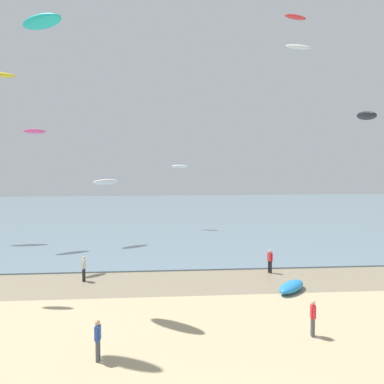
{
  "coord_description": "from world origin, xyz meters",
  "views": [
    {
      "loc": [
        -3.59,
        -12.22,
        8.36
      ],
      "look_at": [
        -1.35,
        10.55,
        6.74
      ],
      "focal_mm": 46.26,
      "sensor_mm": 36.0,
      "label": 1
    }
  ],
  "objects_px": {
    "kite_aloft_1": "(366,116)",
    "person_mid_beach": "(84,268)",
    "person_far_down_beach": "(270,260)",
    "kite_aloft_4": "(106,182)",
    "kite_aloft_6": "(180,167)",
    "kite_aloft_9": "(299,47)",
    "kite_aloft_2": "(295,17)",
    "person_nearest_camera": "(313,317)",
    "person_by_waterline": "(98,339)",
    "kite_aloft_7": "(35,131)",
    "kite_aloft_3": "(41,22)",
    "grounded_kite": "(291,287)"
  },
  "relations": [
    {
      "from": "person_mid_beach",
      "to": "person_far_down_beach",
      "type": "xyz_separation_m",
      "value": [
        13.09,
        1.11,
        0.0
      ]
    },
    {
      "from": "person_nearest_camera",
      "to": "grounded_kite",
      "type": "bearing_deg",
      "value": 80.34
    },
    {
      "from": "kite_aloft_2",
      "to": "kite_aloft_4",
      "type": "height_order",
      "value": "kite_aloft_2"
    },
    {
      "from": "person_far_down_beach",
      "to": "kite_aloft_3",
      "type": "relative_size",
      "value": 0.49
    },
    {
      "from": "kite_aloft_6",
      "to": "kite_aloft_7",
      "type": "bearing_deg",
      "value": 80.16
    },
    {
      "from": "grounded_kite",
      "to": "kite_aloft_6",
      "type": "distance_m",
      "value": 29.18
    },
    {
      "from": "kite_aloft_3",
      "to": "kite_aloft_4",
      "type": "height_order",
      "value": "kite_aloft_3"
    },
    {
      "from": "person_far_down_beach",
      "to": "person_nearest_camera",
      "type": "bearing_deg",
      "value": -95.56
    },
    {
      "from": "person_nearest_camera",
      "to": "person_far_down_beach",
      "type": "bearing_deg",
      "value": 84.44
    },
    {
      "from": "person_far_down_beach",
      "to": "kite_aloft_1",
      "type": "height_order",
      "value": "kite_aloft_1"
    },
    {
      "from": "kite_aloft_1",
      "to": "kite_aloft_3",
      "type": "distance_m",
      "value": 24.82
    },
    {
      "from": "kite_aloft_1",
      "to": "person_mid_beach",
      "type": "bearing_deg",
      "value": -76.62
    },
    {
      "from": "kite_aloft_9",
      "to": "kite_aloft_2",
      "type": "bearing_deg",
      "value": 57.71
    },
    {
      "from": "person_nearest_camera",
      "to": "kite_aloft_9",
      "type": "xyz_separation_m",
      "value": [
        8.03,
        28.1,
        18.65
      ]
    },
    {
      "from": "person_mid_beach",
      "to": "kite_aloft_6",
      "type": "distance_m",
      "value": 26.2
    },
    {
      "from": "kite_aloft_3",
      "to": "kite_aloft_6",
      "type": "xyz_separation_m",
      "value": [
        9.91,
        28.01,
        -8.78
      ]
    },
    {
      "from": "person_far_down_beach",
      "to": "kite_aloft_1",
      "type": "bearing_deg",
      "value": 19.16
    },
    {
      "from": "kite_aloft_3",
      "to": "kite_aloft_7",
      "type": "distance_m",
      "value": 10.92
    },
    {
      "from": "grounded_kite",
      "to": "kite_aloft_3",
      "type": "bearing_deg",
      "value": -53.37
    },
    {
      "from": "person_far_down_beach",
      "to": "kite_aloft_1",
      "type": "xyz_separation_m",
      "value": [
        8.32,
        2.89,
        10.66
      ]
    },
    {
      "from": "kite_aloft_4",
      "to": "kite_aloft_9",
      "type": "height_order",
      "value": "kite_aloft_9"
    },
    {
      "from": "kite_aloft_4",
      "to": "kite_aloft_6",
      "type": "height_order",
      "value": "kite_aloft_6"
    },
    {
      "from": "person_mid_beach",
      "to": "kite_aloft_2",
      "type": "distance_m",
      "value": 25.82
    },
    {
      "from": "kite_aloft_2",
      "to": "kite_aloft_7",
      "type": "bearing_deg",
      "value": -21.43
    },
    {
      "from": "grounded_kite",
      "to": "kite_aloft_6",
      "type": "relative_size",
      "value": 1.47
    },
    {
      "from": "kite_aloft_2",
      "to": "kite_aloft_9",
      "type": "bearing_deg",
      "value": -135.1
    },
    {
      "from": "kite_aloft_3",
      "to": "kite_aloft_9",
      "type": "relative_size",
      "value": 1.18
    },
    {
      "from": "person_mid_beach",
      "to": "kite_aloft_1",
      "type": "height_order",
      "value": "kite_aloft_1"
    },
    {
      "from": "person_nearest_camera",
      "to": "grounded_kite",
      "type": "xyz_separation_m",
      "value": [
        1.29,
        7.58,
        -0.61
      ]
    },
    {
      "from": "kite_aloft_1",
      "to": "kite_aloft_7",
      "type": "xyz_separation_m",
      "value": [
        -25.5,
        1.0,
        -1.29
      ]
    },
    {
      "from": "person_nearest_camera",
      "to": "kite_aloft_9",
      "type": "bearing_deg",
      "value": 74.06
    },
    {
      "from": "person_by_waterline",
      "to": "kite_aloft_7",
      "type": "relative_size",
      "value": 0.88
    },
    {
      "from": "person_nearest_camera",
      "to": "grounded_kite",
      "type": "relative_size",
      "value": 0.55
    },
    {
      "from": "person_by_waterline",
      "to": "kite_aloft_4",
      "type": "distance_m",
      "value": 27.91
    },
    {
      "from": "person_nearest_camera",
      "to": "kite_aloft_4",
      "type": "distance_m",
      "value": 28.4
    },
    {
      "from": "person_nearest_camera",
      "to": "kite_aloft_2",
      "type": "distance_m",
      "value": 26.47
    },
    {
      "from": "person_nearest_camera",
      "to": "grounded_kite",
      "type": "distance_m",
      "value": 7.71
    },
    {
      "from": "person_far_down_beach",
      "to": "person_mid_beach",
      "type": "bearing_deg",
      "value": -175.14
    },
    {
      "from": "person_by_waterline",
      "to": "kite_aloft_7",
      "type": "height_order",
      "value": "kite_aloft_7"
    },
    {
      "from": "grounded_kite",
      "to": "kite_aloft_9",
      "type": "distance_m",
      "value": 28.94
    },
    {
      "from": "kite_aloft_2",
      "to": "person_mid_beach",
      "type": "bearing_deg",
      "value": -3.99
    },
    {
      "from": "person_far_down_beach",
      "to": "kite_aloft_4",
      "type": "height_order",
      "value": "kite_aloft_4"
    },
    {
      "from": "person_far_down_beach",
      "to": "kite_aloft_4",
      "type": "xyz_separation_m",
      "value": [
        -12.59,
        12.96,
        5.09
      ]
    },
    {
      "from": "person_mid_beach",
      "to": "kite_aloft_9",
      "type": "height_order",
      "value": "kite_aloft_9"
    },
    {
      "from": "grounded_kite",
      "to": "kite_aloft_7",
      "type": "height_order",
      "value": "kite_aloft_7"
    },
    {
      "from": "grounded_kite",
      "to": "person_far_down_beach",
      "type": "bearing_deg",
      "value": -142.95
    },
    {
      "from": "person_mid_beach",
      "to": "kite_aloft_2",
      "type": "relative_size",
      "value": 0.76
    },
    {
      "from": "kite_aloft_6",
      "to": "kite_aloft_7",
      "type": "height_order",
      "value": "kite_aloft_7"
    },
    {
      "from": "kite_aloft_1",
      "to": "kite_aloft_7",
      "type": "height_order",
      "value": "kite_aloft_1"
    },
    {
      "from": "person_nearest_camera",
      "to": "person_mid_beach",
      "type": "relative_size",
      "value": 1.0
    }
  ]
}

